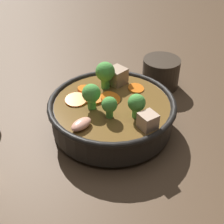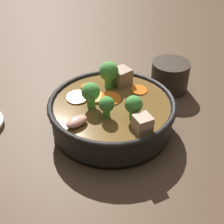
# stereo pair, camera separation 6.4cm
# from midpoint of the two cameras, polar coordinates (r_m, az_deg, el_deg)

# --- Properties ---
(ground_plane) EXTENTS (3.00, 3.00, 0.00)m
(ground_plane) POSITION_cam_midpoint_polar(r_m,az_deg,el_deg) (0.66, 2.75, -3.05)
(ground_plane) COLOR #4C3826
(stirfry_bowl) EXTENTS (0.26, 0.26, 0.12)m
(stirfry_bowl) POSITION_cam_midpoint_polar(r_m,az_deg,el_deg) (0.64, 2.85, 0.12)
(stirfry_bowl) COLOR black
(stirfry_bowl) RESTS_ON ground_plane
(dark_mug) EXTENTS (0.11, 0.09, 0.07)m
(dark_mug) POSITION_cam_midpoint_polar(r_m,az_deg,el_deg) (0.79, 12.87, 6.36)
(dark_mug) COLOR #33281E
(dark_mug) RESTS_ON ground_plane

